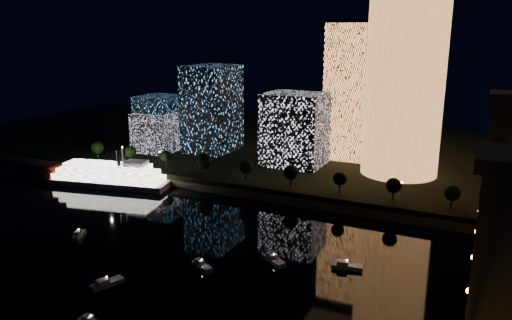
# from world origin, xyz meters

# --- Properties ---
(ground) EXTENTS (520.00, 520.00, 0.00)m
(ground) POSITION_xyz_m (0.00, 0.00, 0.00)
(ground) COLOR black
(ground) RESTS_ON ground
(far_bank) EXTENTS (420.00, 160.00, 5.00)m
(far_bank) POSITION_xyz_m (0.00, 160.00, 2.50)
(far_bank) COLOR black
(far_bank) RESTS_ON ground
(seawall) EXTENTS (420.00, 6.00, 3.00)m
(seawall) POSITION_xyz_m (0.00, 82.00, 1.50)
(seawall) COLOR #6B5E4C
(seawall) RESTS_ON ground
(tower_cylindrical) EXTENTS (34.00, 34.00, 83.87)m
(tower_cylindrical) POSITION_xyz_m (25.23, 125.07, 47.06)
(tower_cylindrical) COLOR #FF9A51
(tower_cylindrical) RESTS_ON far_bank
(tower_rectangular) EXTENTS (19.87, 19.87, 63.21)m
(tower_rectangular) POSITION_xyz_m (-2.87, 143.24, 36.61)
(tower_rectangular) COLOR #FF9A51
(tower_rectangular) RESTS_ON far_bank
(midrise_blocks) EXTENTS (98.11, 37.85, 43.13)m
(midrise_blocks) POSITION_xyz_m (-61.96, 122.44, 22.30)
(midrise_blocks) COLOR silver
(midrise_blocks) RESTS_ON far_bank
(truss_bridge) EXTENTS (13.00, 266.00, 50.00)m
(truss_bridge) POSITION_xyz_m (65.00, 3.72, 16.25)
(truss_bridge) COLOR navy
(truss_bridge) RESTS_ON ground
(riverboat) EXTENTS (58.06, 22.72, 17.16)m
(riverboat) POSITION_xyz_m (-88.71, 67.97, 4.40)
(riverboat) COLOR silver
(riverboat) RESTS_ON ground
(motorboats) EXTENTS (118.53, 66.16, 2.78)m
(motorboats) POSITION_xyz_m (-6.01, 5.48, 0.81)
(motorboats) COLOR silver
(motorboats) RESTS_ON ground
(esplanade_trees) EXTENTS (165.81, 6.87, 8.93)m
(esplanade_trees) POSITION_xyz_m (-32.14, 88.00, 10.47)
(esplanade_trees) COLOR black
(esplanade_trees) RESTS_ON far_bank
(street_lamps) EXTENTS (132.70, 0.70, 5.65)m
(street_lamps) POSITION_xyz_m (-34.00, 94.00, 9.02)
(street_lamps) COLOR black
(street_lamps) RESTS_ON far_bank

